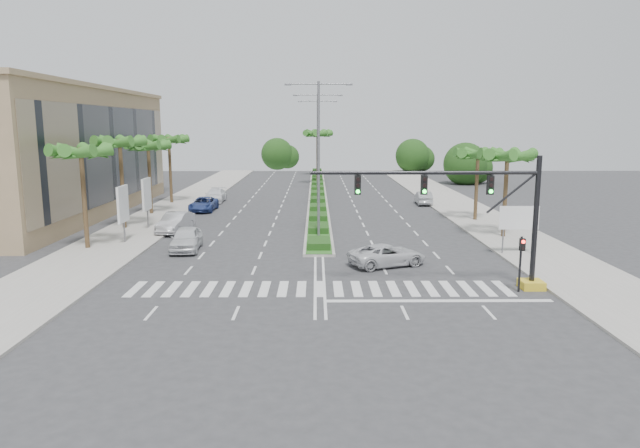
{
  "coord_description": "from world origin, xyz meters",
  "views": [
    {
      "loc": [
        -0.19,
        -29.83,
        8.78
      ],
      "look_at": [
        0.03,
        3.31,
        3.0
      ],
      "focal_mm": 32.0,
      "sensor_mm": 36.0,
      "label": 1
    }
  ],
  "objects_px": {
    "car_parked_c": "(204,204)",
    "car_right": "(424,198)",
    "car_parked_a": "(186,239)",
    "car_parked_b": "(176,223)",
    "car_crossing": "(387,255)",
    "car_parked_d": "(215,196)"
  },
  "relations": [
    {
      "from": "car_parked_c",
      "to": "car_parked_a",
      "type": "bearing_deg",
      "value": -81.78
    },
    {
      "from": "car_right",
      "to": "car_parked_b",
      "type": "bearing_deg",
      "value": 37.95
    },
    {
      "from": "car_parked_b",
      "to": "car_right",
      "type": "xyz_separation_m",
      "value": [
        23.6,
        16.58,
        -0.1
      ]
    },
    {
      "from": "car_parked_a",
      "to": "car_right",
      "type": "relative_size",
      "value": 1.1
    },
    {
      "from": "car_parked_a",
      "to": "car_parked_c",
      "type": "height_order",
      "value": "car_parked_a"
    },
    {
      "from": "car_parked_c",
      "to": "car_right",
      "type": "relative_size",
      "value": 1.17
    },
    {
      "from": "car_parked_a",
      "to": "car_right",
      "type": "bearing_deg",
      "value": 43.6
    },
    {
      "from": "car_parked_d",
      "to": "car_crossing",
      "type": "xyz_separation_m",
      "value": [
        16.09,
        -30.2,
        -0.06
      ]
    },
    {
      "from": "car_parked_a",
      "to": "car_crossing",
      "type": "distance_m",
      "value": 14.44
    },
    {
      "from": "car_parked_b",
      "to": "car_parked_d",
      "type": "distance_m",
      "value": 18.8
    },
    {
      "from": "car_parked_c",
      "to": "car_right",
      "type": "xyz_separation_m",
      "value": [
        23.6,
        4.77,
        0.01
      ]
    },
    {
      "from": "car_parked_b",
      "to": "car_parked_c",
      "type": "distance_m",
      "value": 11.81
    },
    {
      "from": "car_parked_d",
      "to": "car_parked_c",
      "type": "bearing_deg",
      "value": -89.87
    },
    {
      "from": "car_parked_a",
      "to": "car_right",
      "type": "height_order",
      "value": "car_parked_a"
    },
    {
      "from": "car_right",
      "to": "car_parked_c",
      "type": "bearing_deg",
      "value": 14.29
    },
    {
      "from": "car_parked_b",
      "to": "car_parked_d",
      "type": "xyz_separation_m",
      "value": [
        0.0,
        18.8,
        -0.07
      ]
    },
    {
      "from": "car_parked_a",
      "to": "car_parked_d",
      "type": "height_order",
      "value": "car_parked_a"
    },
    {
      "from": "car_crossing",
      "to": "car_right",
      "type": "bearing_deg",
      "value": -36.98
    },
    {
      "from": "car_crossing",
      "to": "car_right",
      "type": "distance_m",
      "value": 28.97
    },
    {
      "from": "car_crossing",
      "to": "car_right",
      "type": "height_order",
      "value": "car_right"
    },
    {
      "from": "car_parked_a",
      "to": "car_parked_c",
      "type": "xyz_separation_m",
      "value": [
        -2.4,
        18.62,
        -0.11
      ]
    },
    {
      "from": "car_parked_c",
      "to": "car_crossing",
      "type": "bearing_deg",
      "value": -54.4
    }
  ]
}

